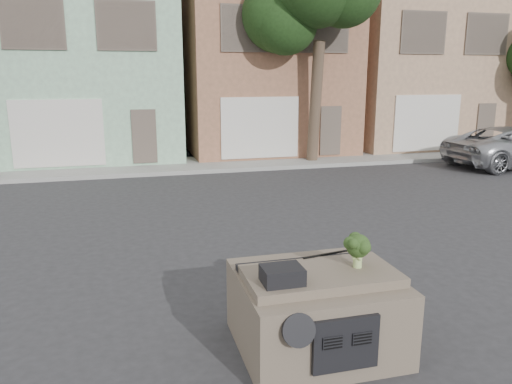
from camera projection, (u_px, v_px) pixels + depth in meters
name	position (u px, v px, depth m)	size (l,w,h in m)	color
ground_plane	(256.00, 265.00, 9.46)	(120.00, 120.00, 0.00)	#303033
sidewalk	(186.00, 165.00, 19.32)	(40.00, 3.00, 0.15)	gray
townhouse_mint	(90.00, 68.00, 21.34)	(7.20, 8.20, 7.55)	#95C09E
townhouse_tan	(259.00, 68.00, 23.22)	(7.20, 8.20, 7.55)	#976449
townhouse_beige	(402.00, 69.00, 25.10)	(7.20, 8.20, 7.55)	tan
tree_near	(317.00, 54.00, 18.95)	(4.40, 4.00, 8.50)	#1B3614
car_dashboard	(316.00, 307.00, 6.52)	(2.00, 1.80, 1.12)	brown
instrument_hump	(282.00, 275.00, 5.89)	(0.48, 0.38, 0.20)	black
wiper_arm	(326.00, 254.00, 6.81)	(0.70, 0.03, 0.02)	black
broccoli	(358.00, 250.00, 6.34)	(0.37, 0.37, 0.45)	#213614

